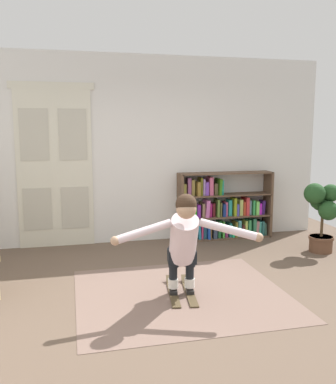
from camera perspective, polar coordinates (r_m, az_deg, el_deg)
ground_plane at (r=4.35m, az=2.09°, el=-15.43°), size 7.20×7.20×0.00m
back_wall at (r=6.52m, az=-3.95°, el=5.83°), size 6.00×0.10×2.90m
double_door at (r=6.39m, az=-15.36°, el=3.50°), size 1.22×0.05×2.45m
rug at (r=4.62m, az=1.86°, el=-13.86°), size 2.25×1.99×0.01m
bookshelf at (r=6.77m, az=7.37°, el=-2.48°), size 1.56×0.30×1.08m
potted_plant at (r=6.35m, az=20.49°, el=-2.48°), size 0.53×0.45×1.01m
skis_pair at (r=4.64m, az=1.81°, el=-13.50°), size 0.38×0.81×0.07m
person_skier at (r=4.22m, az=2.21°, el=-6.33°), size 1.46×0.74×1.08m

